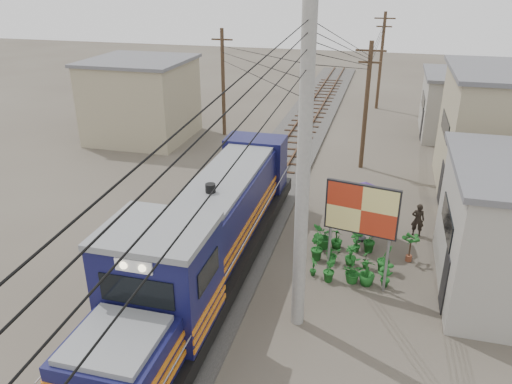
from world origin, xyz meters
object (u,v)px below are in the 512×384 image
(locomotive, at_px, (207,240))
(vendor, at_px, (418,220))
(market_umbrella, at_px, (365,189))
(billboard, at_px, (361,212))

(locomotive, distance_m, vendor, 9.27)
(market_umbrella, distance_m, vendor, 2.92)
(market_umbrella, xyz_separation_m, vendor, (2.25, 1.00, -1.58))
(vendor, bearing_deg, locomotive, 39.91)
(vendor, bearing_deg, market_umbrella, 26.61)
(locomotive, xyz_separation_m, billboard, (5.11, 1.25, 1.14))
(billboard, distance_m, vendor, 5.31)
(market_umbrella, height_order, vendor, market_umbrella)
(billboard, bearing_deg, locomotive, -155.30)
(market_umbrella, bearing_deg, locomotive, -138.01)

